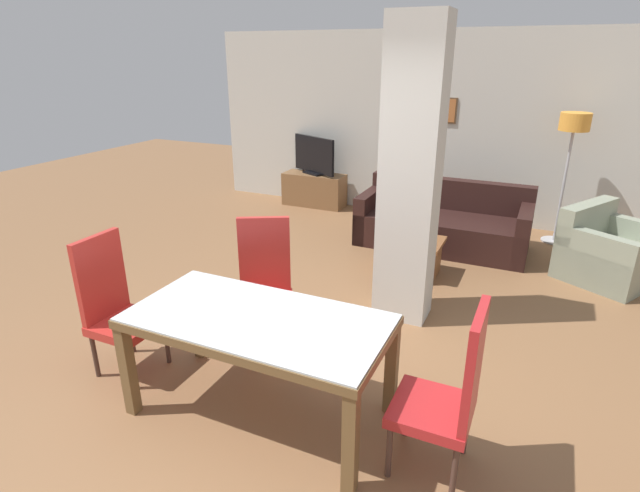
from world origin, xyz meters
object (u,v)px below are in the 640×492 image
Objects in this scene: bottle at (416,230)px; tv_stand at (314,190)px; sofa at (443,225)px; tv_screen at (314,156)px; coffee_table at (411,256)px; floor_lamp at (573,134)px; dining_chair_head_right at (450,392)px; dining_table at (258,337)px; armchair at (608,254)px; dining_chair_far_left at (265,282)px; dining_chair_head_left at (116,304)px.

bottle reaches higher than tv_stand.
tv_screen is at bearing -22.63° from sofa.
coffee_table is 0.66× the size of tv_stand.
bottle is 2.46m from floor_lamp.
dining_chair_head_right is at bearing 148.02° from tv_screen.
sofa reaches higher than dining_table.
coffee_table is at bearing -128.84° from floor_lamp.
sofa is 1.90m from armchair.
sofa is at bearing -67.64° from armchair.
sofa is 2.56m from tv_screen.
dining_table is 5.14m from tv_stand.
floor_lamp is at bearing -122.63° from armchair.
dining_chair_far_left and dining_chair_head_right have the same top height.
dining_table is at bearing -3.27° from armchair.
tv_screen is at bearing 137.12° from coffee_table.
armchair is (1.07, 3.56, -0.28)m from dining_chair_head_right.
dining_chair_head_left is 0.89× the size of armchair.
dining_table is at bearing 135.99° from tv_screen.
bottle is at bearing -130.35° from floor_lamp.
dining_chair_head_right is 5.01× the size of bottle.
dining_table is at bearing -68.84° from tv_stand.
tv_stand is (-3.13, 4.78, -0.30)m from dining_chair_head_right.
dining_chair_far_left is 4.22m from tv_stand.
dining_chair_head_left is at bearing 65.37° from sofa.
sofa is 2.51m from tv_stand.
tv_screen is (0.00, 0.00, 0.56)m from tv_stand.
tv_screen is (-2.19, 1.93, 0.32)m from bottle.
dining_chair_head_right is at bearing -56.82° from tv_stand.
floor_lamp is (1.82, 4.59, 0.83)m from dining_table.
bottle reaches higher than coffee_table.
bottle is (1.63, 2.85, -0.06)m from dining_chair_head_left.
sofa reaches higher than armchair.
dining_chair_head_left is 1.09× the size of tv_stand.
armchair is 4.37m from tv_stand.
armchair is at bearing -163.50° from dining_chair_far_left.
dining_chair_far_left is 0.89× the size of armchair.
floor_lamp is (3.67, -0.19, 1.17)m from tv_stand.
tv_screen reaches higher than tv_stand.
dining_chair_head_right is 0.52× the size of sofa.
dining_chair_head_right reaches higher than bottle.
dining_chair_head_right is at bearing 90.00° from dining_chair_head_left.
armchair is at bearing 19.38° from bottle.
sofa is at bearing 82.82° from bottle.
dining_chair_head_right reaches higher than tv_stand.
dining_chair_head_left is 4.82m from tv_screen.
tv_screen is at bearing 177.02° from floor_lamp.
armchair is 4.41m from tv_screen.
sofa is at bearing -134.74° from dining_chair_far_left.
bottle is at bearing 83.16° from dining_table.
dining_table is 5.01m from floor_lamp.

